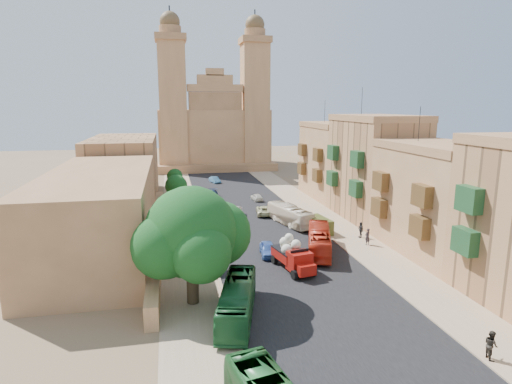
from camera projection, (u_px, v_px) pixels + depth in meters
name	position (u px, v px, depth m)	size (l,w,h in m)	color
ground	(328.00, 315.00, 31.17)	(260.00, 260.00, 0.00)	brown
road_surface	(250.00, 214.00, 59.97)	(14.00, 140.00, 0.01)	black
sidewalk_east	(315.00, 211.00, 61.85)	(5.00, 140.00, 0.01)	#9E8367
sidewalk_west	(182.00, 218.00, 58.10)	(5.00, 140.00, 0.01)	#9E8367
kerb_east	(298.00, 212.00, 61.34)	(0.25, 140.00, 0.12)	#9E8367
kerb_west	(200.00, 217.00, 58.58)	(0.25, 140.00, 0.12)	#9E8367
townhouse_b	(438.00, 198.00, 43.76)	(9.00, 14.00, 14.90)	#A9774C
townhouse_c	(375.00, 167.00, 56.95)	(9.00, 14.00, 17.40)	#B47F52
townhouse_d	(335.00, 160.00, 70.54)	(9.00, 14.00, 15.90)	#A9774C
west_wall	(157.00, 234.00, 47.73)	(1.00, 40.00, 1.80)	#A9774C
west_building_low	(101.00, 212.00, 44.07)	(10.00, 28.00, 8.40)	#966741
west_building_mid	(124.00, 169.00, 68.88)	(10.00, 22.00, 10.00)	#B47F52
church	(213.00, 128.00, 104.76)	(28.00, 22.50, 36.30)	#A9774C
ficus_tree	(192.00, 235.00, 32.09)	(9.17, 8.44, 9.17)	#392B1C
street_tree_a	(182.00, 232.00, 40.06)	(3.26, 3.26, 5.00)	#392B1C
street_tree_b	(178.00, 204.00, 51.58)	(3.25, 3.25, 4.99)	#392B1C
street_tree_c	(176.00, 186.00, 63.10)	(3.26, 3.26, 5.02)	#392B1C
street_tree_d	(175.00, 177.00, 74.73)	(2.74, 2.74, 4.21)	#392B1C
red_truck	(293.00, 255.00, 39.46)	(3.15, 5.86, 3.27)	maroon
olive_pickup	(319.00, 225.00, 51.49)	(2.37, 4.42, 1.74)	#40481B
bus_green_north	(237.00, 301.00, 30.60)	(2.14, 9.15, 2.55)	#1C5C2C
bus_red_east	(319.00, 241.00, 44.18)	(2.15, 9.18, 2.56)	red
bus_cream_east	(290.00, 215.00, 54.68)	(2.06, 8.81, 2.45)	#F5E2C6
car_blue_a	(268.00, 249.00, 43.43)	(1.54, 3.84, 1.31)	#3B60AB
car_white_a	(234.00, 212.00, 58.62)	(1.40, 4.01, 1.32)	silver
car_cream	(264.00, 210.00, 59.67)	(2.08, 4.51, 1.25)	beige
car_dkblue	(212.00, 194.00, 70.78)	(1.67, 4.12, 1.19)	navy
car_white_b	(257.00, 197.00, 68.65)	(1.33, 3.32, 1.13)	silver
car_blue_b	(215.00, 180.00, 84.57)	(1.22, 3.51, 1.16)	#4A8BBB
pedestrian_a	(367.00, 237.00, 46.67)	(0.68, 0.45, 1.86)	#28232A
pedestrian_b	(491.00, 345.00, 25.63)	(0.87, 0.68, 1.80)	#2F2923
pedestrian_c	(361.00, 230.00, 49.25)	(1.09, 0.45, 1.85)	#2E2F31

